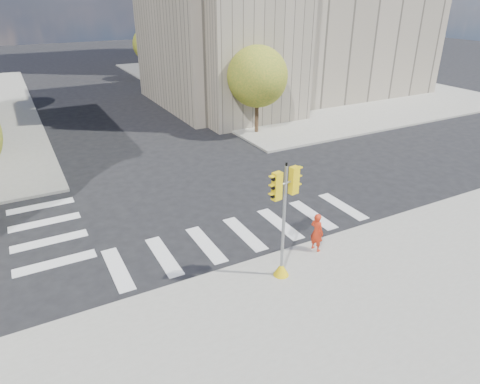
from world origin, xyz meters
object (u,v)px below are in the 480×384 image
at_px(photographer, 317,232).
at_px(traffic_signal, 283,231).
at_px(lamp_near, 237,61).
at_px(lamp_far, 173,43).

bearing_deg(photographer, traffic_signal, 96.33).
xyz_separation_m(lamp_near, lamp_far, (0.00, 14.00, 0.00)).
distance_m(lamp_far, traffic_signal, 34.50).
distance_m(lamp_far, photographer, 33.41).
xyz_separation_m(lamp_near, traffic_signal, (-8.44, -19.35, -2.61)).
relative_size(traffic_signal, photographer, 2.72).
distance_m(lamp_near, traffic_signal, 21.27).
relative_size(lamp_near, traffic_signal, 1.88).
bearing_deg(photographer, lamp_far, -24.24).
height_order(lamp_near, photographer, lamp_near).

